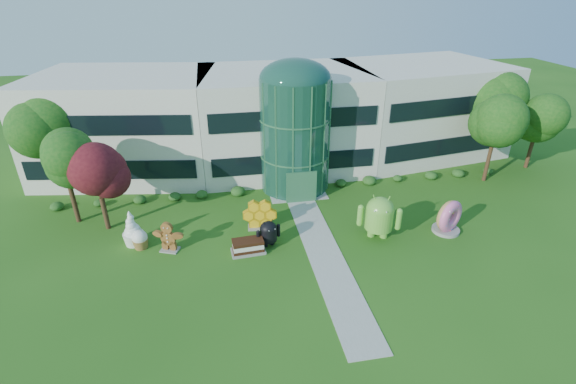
{
  "coord_description": "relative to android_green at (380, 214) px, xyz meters",
  "views": [
    {
      "loc": [
        -6.82,
        -21.82,
        17.18
      ],
      "look_at": [
        -1.7,
        6.0,
        2.6
      ],
      "focal_mm": 26.0,
      "sensor_mm": 36.0,
      "label": 1
    }
  ],
  "objects": [
    {
      "name": "froyo",
      "position": [
        -17.65,
        2.25,
        -0.53
      ],
      "size": [
        2.09,
        2.09,
        2.71
      ],
      "primitive_type": null,
      "rotation": [
        0.0,
        0.0,
        0.43
      ],
      "color": "white",
      "rests_on": "ground"
    },
    {
      "name": "trees_backdrop",
      "position": [
        -4.46,
        10.32,
        2.32
      ],
      "size": [
        52.0,
        8.0,
        8.4
      ],
      "primitive_type": null,
      "color": "#124812",
      "rests_on": "ground"
    },
    {
      "name": "donut",
      "position": [
        5.36,
        -0.3,
        -0.56
      ],
      "size": [
        2.82,
        2.27,
        2.65
      ],
      "primitive_type": null,
      "rotation": [
        0.0,
        0.0,
        0.48
      ],
      "color": "pink",
      "rests_on": "ground"
    },
    {
      "name": "ice_cream_sandwich",
      "position": [
        -9.67,
        -0.33,
        -1.36
      ],
      "size": [
        2.42,
        1.34,
        1.04
      ],
      "primitive_type": null,
      "rotation": [
        0.0,
        0.0,
        0.07
      ],
      "color": "black",
      "rests_on": "ground"
    },
    {
      "name": "gingerbread",
      "position": [
        -15.09,
        0.96,
        -0.73
      ],
      "size": [
        2.67,
        1.8,
        2.3
      ],
      "primitive_type": null,
      "rotation": [
        0.0,
        0.0,
        -0.37
      ],
      "color": "brown",
      "rests_on": "ground"
    },
    {
      "name": "android_green",
      "position": [
        0.0,
        0.0,
        0.0
      ],
      "size": [
        3.91,
        3.29,
        3.77
      ],
      "primitive_type": null,
      "rotation": [
        0.0,
        0.0,
        -0.38
      ],
      "color": "#64B138",
      "rests_on": "ground"
    },
    {
      "name": "atrium",
      "position": [
        -4.46,
        9.32,
        3.02
      ],
      "size": [
        6.0,
        6.0,
        9.8
      ],
      "primitive_type": "cylinder",
      "color": "#194738",
      "rests_on": "ground"
    },
    {
      "name": "android_black",
      "position": [
        -8.13,
        0.34,
        -0.76
      ],
      "size": [
        2.31,
        1.93,
        2.24
      ],
      "primitive_type": null,
      "rotation": [
        0.0,
        0.0,
        0.36
      ],
      "color": "black",
      "rests_on": "ground"
    },
    {
      "name": "tree_red",
      "position": [
        -19.96,
        4.82,
        1.12
      ],
      "size": [
        4.0,
        4.0,
        6.0
      ],
      "primitive_type": null,
      "color": "#3F0C14",
      "rests_on": "ground"
    },
    {
      "name": "building",
      "position": [
        -4.46,
        15.32,
        2.77
      ],
      "size": [
        46.0,
        15.0,
        9.3
      ],
      "primitive_type": null,
      "color": "beige",
      "rests_on": "ground"
    },
    {
      "name": "walkway",
      "position": [
        -4.46,
        -0.68,
        -1.86
      ],
      "size": [
        2.4,
        20.0,
        0.04
      ],
      "primitive_type": "cube",
      "color": "#9E9E93",
      "rests_on": "ground"
    },
    {
      "name": "ground",
      "position": [
        -4.46,
        -2.68,
        -1.88
      ],
      "size": [
        140.0,
        140.0,
        0.0
      ],
      "primitive_type": "plane",
      "color": "#215114",
      "rests_on": "ground"
    },
    {
      "name": "honeycomb",
      "position": [
        -8.44,
        2.73,
        -0.81
      ],
      "size": [
        2.83,
        1.25,
        2.16
      ],
      "primitive_type": null,
      "rotation": [
        0.0,
        0.0,
        -0.1
      ],
      "color": "yellow",
      "rests_on": "ground"
    },
    {
      "name": "cupcake",
      "position": [
        -17.12,
        1.66,
        -1.18
      ],
      "size": [
        1.49,
        1.49,
        1.4
      ],
      "primitive_type": null,
      "rotation": [
        0.0,
        0.0,
        0.34
      ],
      "color": "white",
      "rests_on": "ground"
    }
  ]
}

